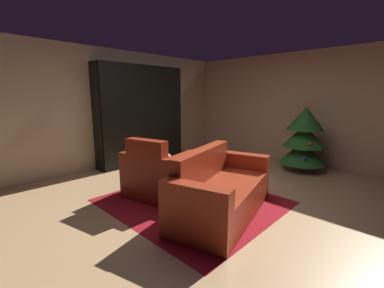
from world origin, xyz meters
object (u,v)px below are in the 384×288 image
Objects in this scene: coffee_table at (189,177)px; bottle_on_table at (175,169)px; book_stack_on_table at (191,173)px; decorated_tree at (304,138)px; armchair_red at (158,176)px; bookshelf_unit at (147,116)px; couch_red at (220,192)px.

coffee_table is 2.47× the size of bottle_on_table.
book_stack_on_table is 0.18× the size of decorated_tree.
book_stack_on_table is (0.52, 0.18, 0.12)m from armchair_red.
book_stack_on_table is at bearing -22.55° from bookshelf_unit.
armchair_red is at bearing -169.33° from couch_red.
decorated_tree is (0.62, 2.77, 0.32)m from coffee_table.
armchair_red reaches higher than couch_red.
coffee_table is 3.15× the size of book_stack_on_table.
coffee_table is 0.55× the size of decorated_tree.
bottle_on_table is at bearing -129.61° from book_stack_on_table.
decorated_tree reaches higher than armchair_red.
bookshelf_unit reaches higher than decorated_tree.
bottle_on_table is (-0.14, -0.17, 0.07)m from book_stack_on_table.
bookshelf_unit reaches higher than armchair_red.
couch_red is at bearing 0.24° from coffee_table.
bottle_on_table is (0.38, 0.01, 0.19)m from armchair_red.
decorated_tree is at bearing 77.43° from coffee_table.
bottle_on_table is (2.26, -1.17, -0.55)m from bookshelf_unit.
armchair_red is at bearing -178.27° from bottle_on_table.
couch_red is 0.55m from book_stack_on_table.
couch_red is 2.80m from decorated_tree.
bookshelf_unit is 9.49× the size of book_stack_on_table.
bookshelf_unit is 1.67× the size of decorated_tree.
armchair_red is 1.51× the size of coffee_table.
couch_red is 8.20× the size of book_stack_on_table.
bookshelf_unit is 1.99× the size of armchair_red.
coffee_table is at bearing -102.57° from decorated_tree.
bottle_on_table is (-0.67, -0.19, 0.22)m from couch_red.
bookshelf_unit is at bearing -148.92° from decorated_tree.
couch_red is at bearing 10.67° from armchair_red.
coffee_table is (0.47, 0.20, 0.04)m from armchair_red.
book_stack_on_table is (-0.53, -0.02, 0.15)m from couch_red.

